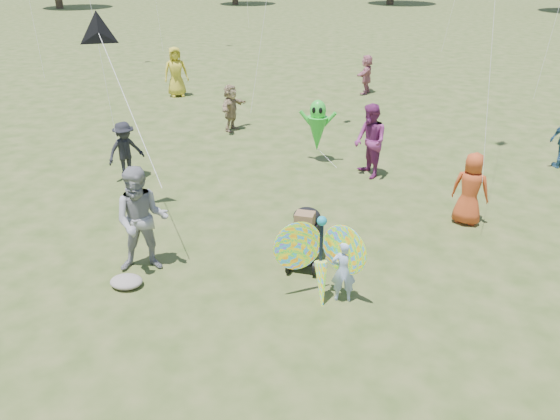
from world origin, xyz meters
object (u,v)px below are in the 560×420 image
object	(u,v)px
adult_man	(142,220)
alien_kite	(317,128)
crowd_j	(366,74)
butterfly_kite	(321,260)
crowd_g	(176,72)
crowd_a	(470,189)
jogging_stroller	(305,234)
child_girl	(344,271)
crowd_e	(370,141)
crowd_b	(125,151)
crowd_d	(231,108)

from	to	relation	value
adult_man	alien_kite	bearing A→B (deg)	51.90
crowd_j	butterfly_kite	distance (m)	14.84
crowd_g	alien_kite	xyz separation A→B (m)	(6.36, -6.43, 0.01)
crowd_a	adult_man	bearing A→B (deg)	45.27
crowd_g	butterfly_kite	world-z (taller)	crowd_g
butterfly_kite	jogging_stroller	bearing A→B (deg)	110.26
child_girl	crowd_j	size ratio (longest dim) A/B	0.74
child_girl	crowd_g	world-z (taller)	crowd_g
crowd_a	crowd_j	world-z (taller)	crowd_a
crowd_e	butterfly_kite	bearing A→B (deg)	-34.61
child_girl	crowd_b	size ratio (longest dim) A/B	0.76
crowd_d	crowd_g	distance (m)	5.22
crowd_j	crowd_g	bearing A→B (deg)	-63.70
butterfly_kite	crowd_e	bearing A→B (deg)	83.89
crowd_d	crowd_g	xyz separation A→B (m)	(-3.30, 4.03, 0.21)
crowd_j	butterfly_kite	bearing A→B (deg)	11.57
crowd_e	jogging_stroller	xyz separation A→B (m)	(-1.03, -4.62, -0.34)
crowd_g	butterfly_kite	size ratio (longest dim) A/B	1.11
crowd_a	crowd_g	bearing A→B (deg)	-24.95
crowd_a	alien_kite	xyz separation A→B (m)	(-3.62, 3.17, 0.18)
child_girl	crowd_a	distance (m)	4.15
crowd_b	crowd_d	distance (m)	4.73
crowd_a	crowd_e	xyz separation A→B (m)	(-2.18, 2.33, 0.16)
crowd_j	adult_man	bearing A→B (deg)	-1.15
alien_kite	crowd_d	bearing A→B (deg)	141.95
crowd_b	crowd_g	size ratio (longest dim) A/B	0.77
crowd_e	butterfly_kite	world-z (taller)	crowd_e
jogging_stroller	adult_man	bearing A→B (deg)	-160.59
crowd_e	crowd_g	distance (m)	10.66
child_girl	crowd_g	bearing A→B (deg)	-67.03
crowd_a	crowd_e	bearing A→B (deg)	-28.06
crowd_d	crowd_j	world-z (taller)	crowd_j
child_girl	butterfly_kite	xyz separation A→B (m)	(-0.37, -0.05, 0.21)
crowd_j	jogging_stroller	bearing A→B (deg)	9.76
adult_man	butterfly_kite	distance (m)	3.29
crowd_b	alien_kite	size ratio (longest dim) A/B	0.86
crowd_j	butterfly_kite	size ratio (longest dim) A/B	0.88
crowd_g	jogging_stroller	world-z (taller)	crowd_g
crowd_b	crowd_d	world-z (taller)	crowd_d
adult_man	crowd_d	xyz separation A→B (m)	(-0.63, 8.56, -0.25)
crowd_a	crowd_b	bearing A→B (deg)	11.30
adult_man	crowd_e	xyz separation A→B (m)	(3.88, 5.33, -0.05)
child_girl	adult_man	distance (m)	3.68
crowd_b	crowd_d	xyz separation A→B (m)	(1.59, 4.46, 0.00)
adult_man	alien_kite	size ratio (longest dim) A/B	1.15
crowd_b	crowd_e	world-z (taller)	crowd_e
crowd_d	crowd_j	xyz separation A→B (m)	(4.11, 5.87, 0.02)
crowd_e	crowd_j	distance (m)	9.11
crowd_a	alien_kite	size ratio (longest dim) A/B	0.91
crowd_d	jogging_stroller	size ratio (longest dim) A/B	1.37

